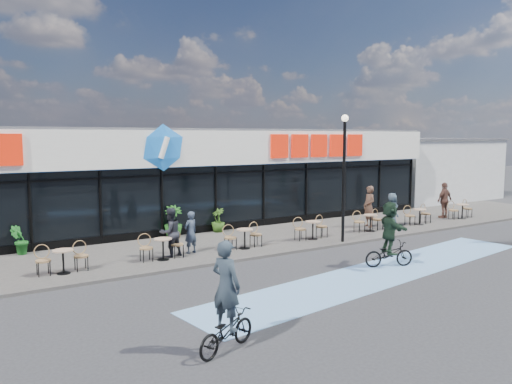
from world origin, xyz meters
The scene contains 23 objects.
ground centered at (0.00, 0.00, 0.00)m, with size 120.00×120.00×0.00m, color #28282B.
sidewalk centered at (0.00, 4.50, 0.05)m, with size 44.00×5.00×0.10m, color #504C46.
bike_lane centered at (4.00, -1.50, 0.01)m, with size 14.00×2.20×0.01m, color #6896C6.
building centered at (0.00, 9.93, 2.34)m, with size 30.60×6.57×4.75m.
neighbour_building centered at (20.50, 11.00, 2.06)m, with size 9.20×7.20×4.11m.
lamp_post centered at (5.71, 2.30, 3.08)m, with size 0.28×0.28×4.99m.
bistro_set_2 centered at (-4.63, 3.38, 0.56)m, with size 1.54×0.62×0.90m.
bistro_set_3 centered at (-1.43, 3.38, 0.56)m, with size 1.54×0.62×0.90m.
bistro_set_4 centered at (1.78, 3.38, 0.56)m, with size 1.54×0.62×0.90m.
bistro_set_5 centered at (4.99, 3.38, 0.56)m, with size 1.54×0.62×0.90m.
bistro_set_6 centered at (8.19, 3.38, 0.56)m, with size 1.54×0.62×0.90m.
bistro_set_7 centered at (11.40, 3.38, 0.56)m, with size 1.54×0.62×0.90m.
bistro_set_8 centered at (14.60, 3.38, 0.56)m, with size 1.54×0.62×0.90m.
potted_plant_left centered at (-5.44, 6.67, 0.62)m, with size 0.57×0.46×1.04m, color #1A5B1D.
potted_plant_mid centered at (0.34, 6.64, 0.76)m, with size 0.74×0.74×1.32m, color #194C15.
potted_plant_right centered at (2.46, 6.71, 0.62)m, with size 0.58×0.58×1.04m, color #2B4C15.
patron_left centered at (-0.22, 3.69, 0.86)m, with size 0.55×0.36×1.51m, color #313B4C.
patron_right centered at (-1.03, 3.60, 0.96)m, with size 0.83×0.65×1.71m, color black.
pedestrian_a centered at (8.91, 4.11, 1.05)m, with size 0.69×0.45×1.90m, color #4C3327.
pedestrian_b centered at (9.89, 3.62, 0.88)m, with size 0.76×0.50×1.56m, color #2F3E49.
pedestrian_c centered at (14.00, 3.92, 1.01)m, with size 1.07×0.45×1.82m, color brown.
cyclist_a centered at (4.66, -1.12, 0.98)m, with size 1.72×1.66×2.16m.
cyclist_c centered at (-2.96, -3.99, 0.80)m, with size 1.68×1.10×2.26m.
Camera 1 is at (-7.49, -12.37, 4.27)m, focal length 35.00 mm.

